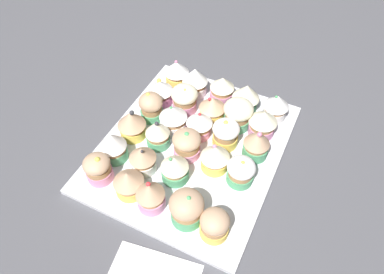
% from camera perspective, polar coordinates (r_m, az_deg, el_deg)
% --- Properties ---
extents(ground_plane, '(1.80, 1.80, 0.03)m').
position_cam_1_polar(ground_plane, '(0.81, 0.00, -2.57)').
color(ground_plane, '#4C4C51').
extents(baking_tray, '(0.45, 0.38, 0.01)m').
position_cam_1_polar(baking_tray, '(0.80, 0.00, -1.65)').
color(baking_tray, silver).
rests_on(baking_tray, ground_plane).
extents(cupcake_0, '(0.06, 0.06, 0.07)m').
position_cam_1_polar(cupcake_0, '(0.91, -2.51, 10.48)').
color(cupcake_0, '#EFC651').
rests_on(cupcake_0, baking_tray).
extents(cupcake_1, '(0.06, 0.06, 0.07)m').
position_cam_1_polar(cupcake_1, '(0.86, -5.13, 7.39)').
color(cupcake_1, pink).
rests_on(cupcake_1, baking_tray).
extents(cupcake_2, '(0.06, 0.06, 0.08)m').
position_cam_1_polar(cupcake_2, '(0.83, -6.66, 4.98)').
color(cupcake_2, '#4C9E6B').
rests_on(cupcake_2, baking_tray).
extents(cupcake_3, '(0.06, 0.06, 0.08)m').
position_cam_1_polar(cupcake_3, '(0.79, -9.79, 2.16)').
color(cupcake_3, '#EFC651').
rests_on(cupcake_3, baking_tray).
extents(cupcake_4, '(0.06, 0.06, 0.08)m').
position_cam_1_polar(cupcake_4, '(0.76, -12.74, -1.38)').
color(cupcake_4, '#4C9E6B').
rests_on(cupcake_4, baking_tray).
extents(cupcake_5, '(0.06, 0.06, 0.07)m').
position_cam_1_polar(cupcake_5, '(0.74, -15.05, -4.91)').
color(cupcake_5, pink).
rests_on(cupcake_5, baking_tray).
extents(cupcake_6, '(0.06, 0.06, 0.08)m').
position_cam_1_polar(cupcake_6, '(0.88, 0.49, 9.14)').
color(cupcake_6, white).
rests_on(cupcake_6, baking_tray).
extents(cupcake_7, '(0.06, 0.06, 0.07)m').
position_cam_1_polar(cupcake_7, '(0.84, -1.23, 6.31)').
color(cupcake_7, pink).
rests_on(cupcake_7, baking_tray).
extents(cupcake_8, '(0.06, 0.06, 0.07)m').
position_cam_1_polar(cupcake_8, '(0.80, -3.06, 3.10)').
color(cupcake_8, white).
rests_on(cupcake_8, baking_tray).
extents(cupcake_9, '(0.05, 0.05, 0.08)m').
position_cam_1_polar(cupcake_9, '(0.77, -5.61, 0.64)').
color(cupcake_9, '#4C9E6B').
rests_on(cupcake_9, baking_tray).
extents(cupcake_10, '(0.06, 0.06, 0.07)m').
position_cam_1_polar(cupcake_10, '(0.73, -8.01, -3.50)').
color(cupcake_10, white).
rests_on(cupcake_10, baking_tray).
extents(cupcake_11, '(0.06, 0.06, 0.06)m').
position_cam_1_polar(cupcake_11, '(0.71, -10.26, -7.23)').
color(cupcake_11, '#EFC651').
rests_on(cupcake_11, baking_tray).
extents(cupcake_12, '(0.06, 0.06, 0.07)m').
position_cam_1_polar(cupcake_12, '(0.87, 4.82, 7.93)').
color(cupcake_12, pink).
rests_on(cupcake_12, baking_tray).
extents(cupcake_13, '(0.06, 0.06, 0.07)m').
position_cam_1_polar(cupcake_13, '(0.82, 3.31, 4.70)').
color(cupcake_13, '#EFC651').
rests_on(cupcake_13, baking_tray).
extents(cupcake_14, '(0.06, 0.06, 0.07)m').
position_cam_1_polar(cupcake_14, '(0.79, 1.32, 2.12)').
color(cupcake_14, pink).
rests_on(cupcake_14, baking_tray).
extents(cupcake_15, '(0.06, 0.06, 0.07)m').
position_cam_1_polar(cupcake_15, '(0.75, -0.90, -1.10)').
color(cupcake_15, pink).
rests_on(cupcake_15, baking_tray).
extents(cupcake_16, '(0.06, 0.06, 0.07)m').
position_cam_1_polar(cupcake_16, '(0.71, -2.83, -5.03)').
color(cupcake_16, '#4C9E6B').
rests_on(cupcake_16, baking_tray).
extents(cupcake_17, '(0.06, 0.06, 0.07)m').
position_cam_1_polar(cupcake_17, '(0.68, -6.77, -9.39)').
color(cupcake_17, pink).
rests_on(cupcake_17, baking_tray).
extents(cupcake_18, '(0.07, 0.07, 0.08)m').
position_cam_1_polar(cupcake_18, '(0.85, 8.75, 6.49)').
color(cupcake_18, '#4C9E6B').
rests_on(cupcake_18, baking_tray).
extents(cupcake_19, '(0.07, 0.07, 0.08)m').
position_cam_1_polar(cupcake_19, '(0.81, 7.49, 3.82)').
color(cupcake_19, '#4C9E6B').
rests_on(cupcake_19, baking_tray).
extents(cupcake_20, '(0.06, 0.06, 0.07)m').
position_cam_1_polar(cupcake_20, '(0.77, 5.49, 0.59)').
color(cupcake_20, '#EFC651').
rests_on(cupcake_20, baking_tray).
extents(cupcake_21, '(0.06, 0.06, 0.07)m').
position_cam_1_polar(cupcake_21, '(0.73, 3.77, -3.26)').
color(cupcake_21, '#EFC651').
rests_on(cupcake_21, baking_tray).
extents(cupcake_22, '(0.07, 0.07, 0.08)m').
position_cam_1_polar(cupcake_22, '(0.66, -0.87, -11.46)').
color(cupcake_22, '#4C9E6B').
rests_on(cupcake_22, baking_tray).
extents(cupcake_23, '(0.06, 0.06, 0.07)m').
position_cam_1_polar(cupcake_23, '(0.85, 13.50, 4.90)').
color(cupcake_23, white).
rests_on(cupcake_23, baking_tray).
extents(cupcake_24, '(0.06, 0.06, 0.07)m').
position_cam_1_polar(cupcake_24, '(0.80, 11.42, 2.32)').
color(cupcake_24, pink).
rests_on(cupcake_24, baking_tray).
extents(cupcake_25, '(0.06, 0.06, 0.08)m').
position_cam_1_polar(cupcake_25, '(0.76, 10.45, -1.09)').
color(cupcake_25, '#4C9E6B').
rests_on(cupcake_25, baking_tray).
extents(cupcake_26, '(0.06, 0.06, 0.06)m').
position_cam_1_polar(cupcake_26, '(0.72, 7.94, -5.53)').
color(cupcake_26, '#4C9E6B').
rests_on(cupcake_26, baking_tray).
extents(cupcake_27, '(0.05, 0.05, 0.06)m').
position_cam_1_polar(cupcake_27, '(0.65, 3.69, -14.00)').
color(cupcake_27, '#EFC651').
rests_on(cupcake_27, baking_tray).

